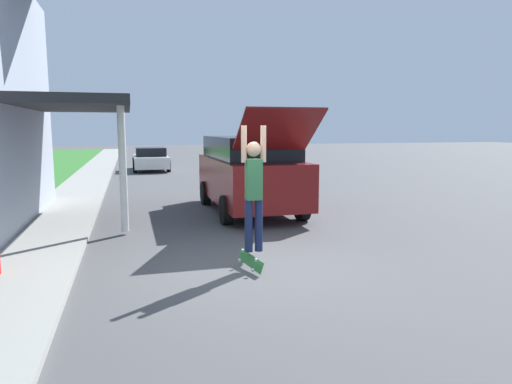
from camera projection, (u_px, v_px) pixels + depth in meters
name	position (u px, v px, depth m)	size (l,w,h in m)	color
ground_plane	(248.00, 270.00, 7.47)	(120.00, 120.00, 0.00)	#49494C
sidewalk	(63.00, 213.00, 12.24)	(1.80, 80.00, 0.10)	gray
suv_parked	(249.00, 171.00, 12.59)	(2.19, 5.68, 2.74)	maroon
car_down_street	(151.00, 159.00, 25.35)	(1.95, 4.14, 1.28)	silver
skateboarder	(254.00, 187.00, 7.34)	(0.41, 0.24, 2.05)	#192347
skateboard	(250.00, 261.00, 7.44)	(0.27, 0.77, 0.27)	#337F3D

